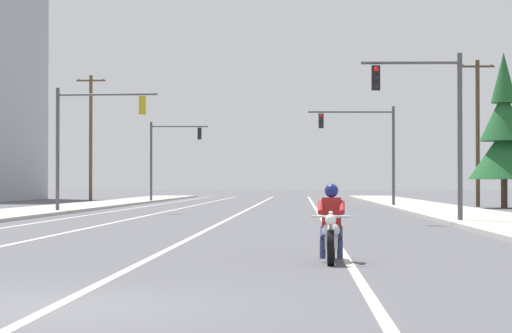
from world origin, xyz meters
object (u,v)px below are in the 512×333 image
(traffic_signal_mid_left, at_px, (168,149))
(traffic_signal_near_left, at_px, (87,130))
(traffic_signal_near_right, at_px, (432,113))
(conifer_tree_right_verge_far, at_px, (504,137))
(traffic_signal_mid_right, at_px, (369,140))
(utility_pole_left_far, at_px, (91,136))
(utility_pole_right_far, at_px, (478,130))
(motorcycle_with_rider, at_px, (331,231))

(traffic_signal_mid_left, bearing_deg, traffic_signal_near_left, -90.70)
(traffic_signal_near_right, bearing_deg, conifer_tree_right_verge_far, 72.29)
(traffic_signal_near_right, xyz_separation_m, traffic_signal_mid_right, (-0.59, 24.80, 0.11))
(traffic_signal_near_left, xyz_separation_m, utility_pole_left_far, (-5.78, 28.00, 1.06))
(traffic_signal_mid_right, bearing_deg, utility_pole_right_far, 10.72)
(motorcycle_with_rider, bearing_deg, traffic_signal_mid_left, 100.68)
(traffic_signal_near_right, xyz_separation_m, conifer_tree_right_verge_far, (7.19, 22.51, 0.19))
(traffic_signal_near_left, bearing_deg, conifer_tree_right_verge_far, 24.44)
(traffic_signal_near_left, distance_m, conifer_tree_right_verge_far, 24.74)
(traffic_signal_near_left, height_order, traffic_signal_mid_right, same)
(traffic_signal_near_left, xyz_separation_m, conifer_tree_right_verge_far, (22.53, 10.24, 0.10))
(traffic_signal_mid_left, relative_size, utility_pole_left_far, 0.63)
(traffic_signal_near_left, bearing_deg, traffic_signal_mid_left, 89.30)
(traffic_signal_mid_right, xyz_separation_m, traffic_signal_mid_left, (-14.42, 14.83, -0.05))
(motorcycle_with_rider, xyz_separation_m, utility_pole_left_far, (-16.90, 57.86, 4.58))
(utility_pole_right_far, bearing_deg, traffic_signal_near_right, -103.56)
(traffic_signal_mid_right, relative_size, traffic_signal_mid_left, 1.00)
(traffic_signal_near_left, relative_size, traffic_signal_mid_left, 1.00)
(traffic_signal_near_left, relative_size, utility_pole_left_far, 0.63)
(traffic_signal_near_right, height_order, traffic_signal_mid_right, same)
(utility_pole_left_far, bearing_deg, traffic_signal_mid_left, -6.00)
(traffic_signal_near_left, height_order, traffic_signal_mid_left, same)
(traffic_signal_near_left, height_order, conifer_tree_right_verge_far, conifer_tree_right_verge_far)
(utility_pole_right_far, bearing_deg, traffic_signal_mid_left, 147.58)
(traffic_signal_mid_left, distance_m, utility_pole_right_far, 25.25)
(utility_pole_left_far, xyz_separation_m, conifer_tree_right_verge_far, (28.30, -17.77, -0.96))
(motorcycle_with_rider, distance_m, conifer_tree_right_verge_far, 41.84)
(traffic_signal_near_right, bearing_deg, utility_pole_right_far, 76.44)
(motorcycle_with_rider, relative_size, traffic_signal_mid_right, 0.35)
(traffic_signal_mid_left, distance_m, utility_pole_left_far, 6.24)
(traffic_signal_near_right, bearing_deg, traffic_signal_mid_left, 110.74)
(utility_pole_left_far, height_order, conifer_tree_right_verge_far, utility_pole_left_far)
(utility_pole_right_far, relative_size, conifer_tree_right_verge_far, 1.00)
(traffic_signal_mid_right, distance_m, conifer_tree_right_verge_far, 8.11)
(conifer_tree_right_verge_far, bearing_deg, traffic_signal_mid_right, 163.57)
(traffic_signal_mid_right, height_order, utility_pole_right_far, utility_pole_right_far)
(conifer_tree_right_verge_far, bearing_deg, utility_pole_left_far, 147.88)
(traffic_signal_near_left, xyz_separation_m, utility_pole_right_far, (21.64, 13.83, 0.68))
(traffic_signal_mid_right, relative_size, utility_pole_right_far, 0.68)
(traffic_signal_near_right, xyz_separation_m, utility_pole_right_far, (6.30, 26.10, 0.77))
(motorcycle_with_rider, bearing_deg, traffic_signal_mid_right, 85.10)
(traffic_signal_mid_right, distance_m, traffic_signal_mid_left, 20.69)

